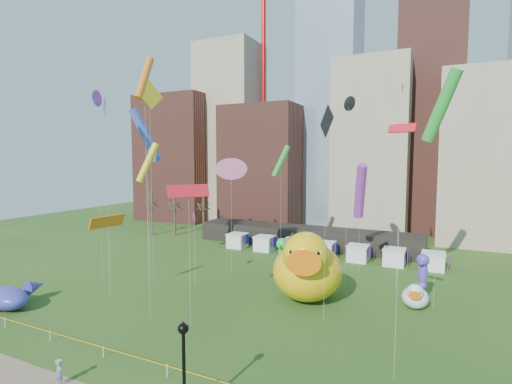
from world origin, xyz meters
The scene contains 31 objects.
ground centered at (0.00, 0.00, 0.00)m, with size 160.00×160.00×0.00m, color #214816.
skyline centered at (2.25, 61.06, 21.44)m, with size 101.00×23.00×68.00m.
crane_left centered at (-21.11, 64.00, 46.90)m, with size 23.00×1.00×76.00m.
pavilion centered at (-4.00, 42.00, 1.60)m, with size 38.00×6.00×3.20m, color black.
vendor_tents centered at (1.02, 36.00, 1.11)m, with size 33.24×2.80×2.40m.
bare_trees centered at (-30.17, 40.54, 4.01)m, with size 8.44×6.44×8.50m.
caution_tape centered at (0.00, 0.00, 0.68)m, with size 50.00×0.06×0.90m.
big_duck centered at (4.18, 17.75, 3.57)m, with size 9.23×10.90×7.77m.
small_duck centered at (14.60, 20.46, 1.24)m, with size 2.65×3.54×2.71m.
seahorse_green centered at (0.56, 19.74, 4.49)m, with size 1.28×1.59×6.02m.
seahorse_purple centered at (15.17, 22.19, 3.69)m, with size 1.45×1.71×5.23m.
whale_inflatable centered at (-22.21, 2.88, 1.17)m, with size 5.90×7.45×2.55m.
lamppost centered at (3.81, -3.20, 3.65)m, with size 0.62×0.62×5.97m.
woman centered at (-5.78, -3.89, 0.83)m, with size 0.59×0.39×1.61m, color white.
kite_0 centered at (12.22, 26.35, 22.63)m, with size 0.28×1.33×23.52m.
kite_1 centered at (-7.92, 23.19, 13.63)m, with size 2.44×1.96×15.03m.
kite_2 centered at (6.76, 24.20, 21.06)m, with size 1.28×1.37×21.99m.
kite_3 centered at (16.28, 21.04, 19.94)m, with size 3.90×3.34×23.35m.
kite_4 centered at (-15.40, 16.63, 22.45)m, with size 1.14×3.61×24.64m.
kite_5 centered at (-19.87, 20.84, 18.11)m, with size 3.33×4.34×21.80m.
kite_6 centered at (-14.56, 8.78, 8.45)m, with size 0.95×4.15×9.09m.
kite_7 centered at (7.00, 31.15, 10.67)m, with size 2.52×4.58×14.41m.
kite_8 centered at (14.09, 6.44, 16.64)m, with size 1.81×0.99×17.21m.
kite_9 centered at (-9.19, 16.65, 7.82)m, with size 0.60×1.44×8.82m.
kite_10 centered at (7.25, 13.36, 17.90)m, with size 1.85×2.28×19.69m.
kite_11 centered at (-4.73, 32.44, 14.57)m, with size 2.83×2.00×16.94m.
kite_12 centered at (-18.77, 19.90, 14.41)m, with size 2.72×3.07×17.14m.
kite_13 centered at (-20.63, 14.63, 20.84)m, with size 2.37×1.84×22.75m.
kite_14 centered at (-7.51, 6.92, 22.02)m, with size 0.70×2.35×24.05m.
kite_15 centered at (-21.87, 14.51, 22.22)m, with size 1.06×1.88×23.27m.
kite_16 centered at (-3.25, 7.34, 12.12)m, with size 2.66×3.16×12.72m.
Camera 1 is at (16.42, -20.09, 14.98)m, focal length 27.00 mm.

